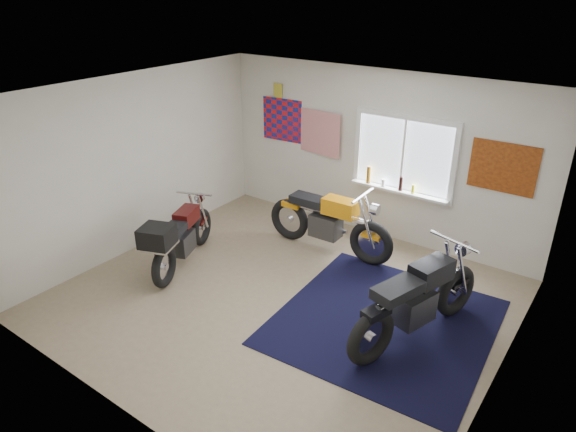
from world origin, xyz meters
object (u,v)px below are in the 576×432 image
Objects in this scene: navy_rug at (384,322)px; yellow_triumph at (328,223)px; black_chrome_bike at (417,301)px; maroon_tourer at (178,238)px.

yellow_triumph is (-1.57, 1.18, 0.47)m from navy_rug.
black_chrome_bike is (0.39, -0.05, 0.49)m from navy_rug.
yellow_triumph is 2.27m from maroon_tourer.
navy_rug is 3.14m from maroon_tourer.
navy_rug is at bearing 100.18° from black_chrome_bike.
black_chrome_bike is 1.16× the size of maroon_tourer.
navy_rug is at bearing -100.93° from maroon_tourer.
yellow_triumph is 1.18× the size of maroon_tourer.
navy_rug is 1.41× the size of maroon_tourer.
black_chrome_bike reaches higher than maroon_tourer.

